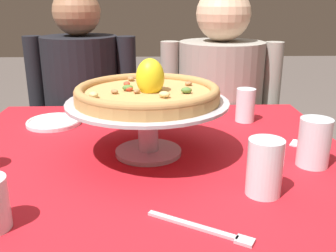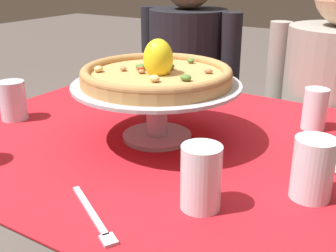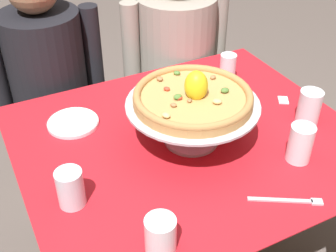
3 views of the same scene
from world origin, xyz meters
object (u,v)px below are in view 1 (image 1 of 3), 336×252
Objects in this scene: water_glass_front_right at (264,170)px; water_glass_back_right at (245,107)px; pizza_stand at (147,115)px; diner_left at (85,130)px; side_plate at (54,122)px; dinner_fork at (204,229)px; water_glass_side_right at (314,145)px; sugar_packet at (298,144)px; pizza at (147,92)px; diner_right at (219,124)px.

water_glass_back_right is at bearing 81.74° from water_glass_front_right.
pizza_stand is 3.42× the size of water_glass_front_right.
diner_left reaches higher than water_glass_front_right.
pizza_stand is 0.43m from side_plate.
dinner_fork is at bearing -136.46° from water_glass_front_right.
water_glass_side_right reaches higher than sugar_packet.
sugar_packet is 0.99m from diner_left.
sugar_packet is 0.04× the size of diner_left.
pizza is at bearing -138.99° from water_glass_back_right.
diner_left is (-0.30, 0.70, -0.34)m from pizza.
sugar_packet is 0.66m from diner_right.
pizza is at bearing -172.41° from sugar_packet.
pizza is 0.45m from side_plate.
water_glass_front_right is at bearing -41.10° from side_plate.
pizza_stand is at bearing 137.41° from water_glass_front_right.
sugar_packet is at bearing -41.06° from diner_left.
water_glass_side_right is at bearing -81.99° from diner_right.
water_glass_back_right is 0.78m from diner_left.
sugar_packet is (0.43, 0.06, -0.11)m from pizza_stand.
sugar_packet is at bearing -65.21° from water_glass_back_right.
pizza_stand is at bearing 106.80° from dinner_fork.
water_glass_front_right is 0.69× the size of side_plate.
sugar_packet is at bearing 58.19° from water_glass_front_right.
water_glass_side_right is 0.22m from water_glass_front_right.
pizza is 7.46× the size of sugar_packet.
water_glass_front_right is 1.09× the size of water_glass_back_right.
water_glass_side_right is (0.42, -0.09, -0.12)m from pizza.
diner_right reaches higher than diner_left.
dinner_fork is (0.11, -0.37, -0.11)m from pizza_stand.
water_glass_side_right is 0.42m from dinner_fork.
pizza_stand is at bearing -66.60° from diner_left.
diner_left reaches higher than side_plate.
water_glass_back_right is (0.33, 0.28, -0.06)m from pizza_stand.
pizza reaches higher than water_glass_side_right.
pizza_stand reaches higher than water_glass_front_right.
water_glass_front_right is 0.66× the size of dinner_fork.
water_glass_front_right is 0.35m from sugar_packet.
diner_left is at bearing 138.94° from sugar_packet.
diner_right is (0.61, -0.01, 0.02)m from diner_left.
sugar_packet is (0.75, -0.21, -0.01)m from side_plate.
pizza reaches higher than dinner_fork.
pizza_stand is 8.46× the size of sugar_packet.
water_glass_front_right is 0.20m from dinner_fork.
water_glass_back_right is at bearing 41.01° from pizza.
diner_left is 0.61m from diner_right.
pizza is 3.05× the size of water_glass_side_right.
water_glass_front_right reaches higher than sugar_packet.
diner_right reaches higher than side_plate.
water_glass_back_right reaches higher than dinner_fork.
pizza_stand is 0.44m from water_glass_back_right.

